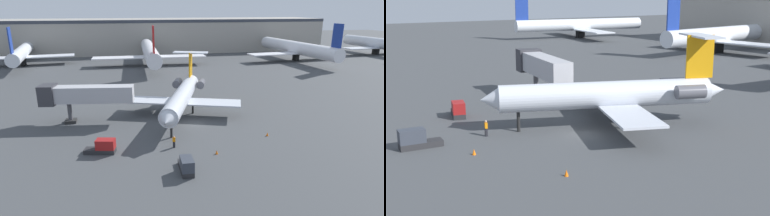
% 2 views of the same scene
% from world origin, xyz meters
% --- Properties ---
extents(ground_plane, '(400.00, 400.00, 0.10)m').
position_xyz_m(ground_plane, '(0.00, 0.00, -0.05)').
color(ground_plane, '#424447').
extents(regional_jet, '(20.40, 26.67, 9.86)m').
position_xyz_m(regional_jet, '(-0.51, 4.69, 3.66)').
color(regional_jet, silver).
rests_on(regional_jet, ground_plane).
extents(jet_bridge, '(15.06, 5.04, 6.40)m').
position_xyz_m(jet_bridge, '(-17.31, 4.56, 4.70)').
color(jet_bridge, '#ADADB2').
rests_on(jet_bridge, ground_plane).
extents(ground_crew_marshaller, '(0.44, 0.32, 1.69)m').
position_xyz_m(ground_crew_marshaller, '(-4.25, -8.69, 0.86)').
color(ground_crew_marshaller, black).
rests_on(ground_crew_marshaller, ground_plane).
extents(baggage_tug_lead, '(4.21, 2.27, 1.90)m').
position_xyz_m(baggage_tug_lead, '(-13.57, -8.45, 0.84)').
color(baggage_tug_lead, '#262628').
rests_on(baggage_tug_lead, ground_plane).
extents(baggage_tug_trailing, '(1.54, 4.05, 1.90)m').
position_xyz_m(baggage_tug_trailing, '(-3.95, -15.86, 0.84)').
color(baggage_tug_trailing, '#262628').
rests_on(baggage_tug_trailing, ground_plane).
extents(traffic_cone_near, '(0.36, 0.36, 0.55)m').
position_xyz_m(traffic_cone_near, '(0.85, -11.91, 0.28)').
color(traffic_cone_near, orange).
rests_on(traffic_cone_near, ground_plane).
extents(traffic_cone_mid, '(0.36, 0.36, 0.55)m').
position_xyz_m(traffic_cone_mid, '(9.95, -7.51, 0.28)').
color(traffic_cone_mid, orange).
rests_on(traffic_cone_mid, ground_plane).
extents(parked_airliner_west_end, '(36.37, 42.82, 13.01)m').
position_xyz_m(parked_airliner_west_end, '(-93.64, 58.73, 4.09)').
color(parked_airliner_west_end, silver).
rests_on(parked_airliner_west_end, ground_plane).
extents(parked_airliner_west_mid, '(32.50, 38.25, 13.23)m').
position_xyz_m(parked_airliner_west_mid, '(-42.15, 65.78, 4.21)').
color(parked_airliner_west_mid, silver).
rests_on(parked_airliner_west_mid, ground_plane).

